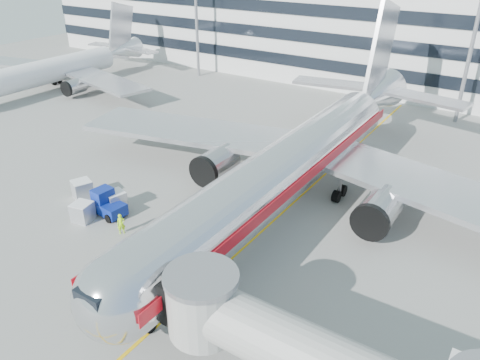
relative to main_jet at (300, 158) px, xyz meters
The scene contains 11 objects.
ground 12.46m from the main_jet, 90.00° to the right, with size 180.00×180.00×0.00m, color gray.
lead_in_line 4.57m from the main_jet, 90.00° to the right, with size 0.25×70.00×0.01m, color #F3B70C.
main_jet is the anchor object (origin of this frame).
terminal 46.36m from the main_jet, 90.00° to the left, with size 150.00×24.25×15.60m.
second_jet 50.13m from the main_jet, 167.23° to the left, with size 38.21×36.52×12.04m.
belt_loader 13.39m from the main_jet, 108.10° to the right, with size 4.28×3.03×2.03m.
baggage_tug 17.41m from the main_jet, 138.03° to the right, with size 3.25×2.25×2.32m.
cargo_container_left 16.82m from the main_jet, 140.61° to the right, with size 2.00×2.00×1.70m.
cargo_container_right 19.42m from the main_jet, 135.76° to the right, with size 1.84×1.84×1.65m.
cargo_container_front 20.26m from the main_jet, 147.71° to the right, with size 2.11×2.11×1.73m.
ramp_worker 16.38m from the main_jet, 126.09° to the right, with size 0.65×0.43×1.78m, color #B0FA1A.
Camera 1 is at (16.34, -22.83, 21.52)m, focal length 35.00 mm.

